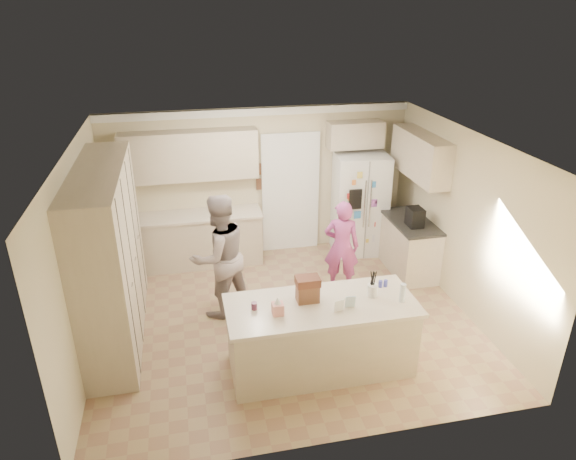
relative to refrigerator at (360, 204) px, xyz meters
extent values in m
cube|color=#967D57|center=(-1.73, -1.91, -0.91)|extent=(5.20, 4.60, 0.02)
cube|color=white|center=(-1.73, -1.91, 1.71)|extent=(5.20, 4.60, 0.02)
cube|color=beige|center=(-1.73, 0.40, 0.40)|extent=(5.20, 0.02, 2.60)
cube|color=beige|center=(-1.73, -4.22, 0.40)|extent=(5.20, 0.02, 2.60)
cube|color=beige|center=(-4.34, -1.91, 0.40)|extent=(0.02, 4.60, 2.60)
cube|color=beige|center=(0.88, -1.91, 0.40)|extent=(0.02, 4.60, 2.60)
cube|color=white|center=(-1.73, 0.35, 1.63)|extent=(5.20, 0.08, 0.12)
cube|color=#C5B49A|center=(-4.03, -1.71, 0.28)|extent=(0.60, 2.60, 2.35)
cube|color=#C5B49A|center=(-2.88, 0.09, -0.46)|extent=(2.20, 0.60, 0.88)
cube|color=beige|center=(-2.88, 0.08, 0.00)|extent=(2.24, 0.63, 0.04)
cube|color=#C5B49A|center=(-2.88, 0.22, 1.00)|extent=(2.20, 0.35, 0.80)
cube|color=black|center=(-1.18, 0.37, 0.15)|extent=(0.90, 0.06, 2.10)
cube|color=white|center=(-1.18, 0.34, 0.15)|extent=(1.02, 0.03, 2.22)
cube|color=brown|center=(-1.71, 0.36, 0.65)|extent=(0.15, 0.02, 0.20)
cube|color=brown|center=(-1.71, 0.36, 0.38)|extent=(0.15, 0.02, 0.20)
cube|color=white|center=(0.00, 0.00, 0.00)|extent=(0.96, 0.78, 1.80)
cube|color=gray|center=(0.00, -0.35, 0.00)|extent=(0.02, 0.02, 1.78)
cube|color=black|center=(-0.22, -0.37, 0.25)|extent=(0.22, 0.03, 0.35)
cylinder|color=silver|center=(-0.05, -0.37, 0.15)|extent=(0.02, 0.02, 0.85)
cylinder|color=silver|center=(0.05, -0.37, 0.15)|extent=(0.02, 0.02, 0.85)
cube|color=#C5B49A|center=(-0.08, 0.22, 1.20)|extent=(0.95, 0.35, 0.45)
cube|color=#C5B49A|center=(0.57, -0.91, -0.46)|extent=(0.60, 1.20, 0.88)
cube|color=#2D2B28|center=(0.56, -0.91, 0.00)|extent=(0.63, 1.24, 0.04)
cube|color=#C5B49A|center=(0.70, -0.71, 1.05)|extent=(0.35, 1.50, 0.70)
cube|color=black|center=(0.52, -1.11, 0.17)|extent=(0.22, 0.28, 0.30)
cube|color=#C5B49A|center=(-1.53, -3.01, -0.46)|extent=(2.20, 0.90, 0.88)
cube|color=beige|center=(-1.53, -3.01, 0.00)|extent=(2.28, 0.96, 0.05)
cylinder|color=white|center=(-0.88, -2.96, 0.10)|extent=(0.13, 0.13, 0.15)
cube|color=pink|center=(-2.08, -3.11, 0.10)|extent=(0.13, 0.13, 0.14)
cone|color=white|center=(-2.08, -3.11, 0.20)|extent=(0.08, 0.08, 0.08)
cube|color=brown|center=(-1.68, -2.91, 0.14)|extent=(0.26, 0.18, 0.22)
cube|color=#592D1E|center=(-1.68, -2.91, 0.30)|extent=(0.28, 0.20, 0.10)
cylinder|color=#59263F|center=(-2.33, -2.96, 0.07)|extent=(0.07, 0.07, 0.09)
cube|color=white|center=(-1.38, -3.21, 0.11)|extent=(0.12, 0.06, 0.16)
cube|color=silver|center=(-1.23, -3.16, 0.11)|extent=(0.12, 0.05, 0.16)
cylinder|color=silver|center=(-0.58, -3.16, 0.14)|extent=(0.07, 0.07, 0.24)
cylinder|color=#373B9D|center=(-0.71, -2.79, 0.07)|extent=(0.05, 0.05, 0.09)
cylinder|color=#373B9D|center=(-0.64, -2.79, 0.07)|extent=(0.05, 0.05, 0.09)
imported|color=#989490|center=(-2.60, -1.51, 0.02)|extent=(1.11, 1.02, 1.83)
imported|color=#B9458F|center=(-0.71, -1.23, -0.16)|extent=(0.63, 0.51, 1.49)
camera|label=1|loc=(-2.99, -7.98, 3.34)|focal=32.00mm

